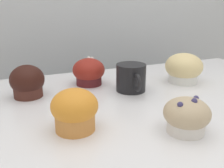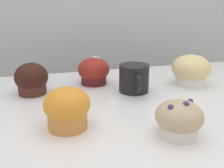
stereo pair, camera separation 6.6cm
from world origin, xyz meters
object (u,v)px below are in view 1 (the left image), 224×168
(muffin_front_center, at_px, (89,72))
(muffin_back_left, at_px, (187,116))
(muffin_back_right, at_px, (27,82))
(muffin_front_left, at_px, (184,68))
(muffin_front_right, at_px, (75,110))
(coffee_cup, at_px, (131,77))

(muffin_front_center, xyz_separation_m, muffin_back_left, (0.09, -0.36, -0.01))
(muffin_back_left, distance_m, muffin_back_right, 0.42)
(muffin_front_center, relative_size, muffin_back_left, 1.07)
(muffin_front_left, xyz_separation_m, muffin_front_right, (-0.39, -0.19, -0.00))
(muffin_front_right, bearing_deg, coffee_cup, 40.11)
(muffin_front_center, bearing_deg, muffin_front_right, -111.94)
(muffin_front_right, height_order, coffee_cup, muffin_front_right)
(muffin_front_left, height_order, coffee_cup, muffin_front_left)
(muffin_back_left, distance_m, muffin_front_right, 0.22)
(muffin_back_right, distance_m, coffee_cup, 0.28)
(muffin_back_right, bearing_deg, muffin_front_right, -72.60)
(muffin_front_right, relative_size, coffee_cup, 0.74)
(muffin_back_left, bearing_deg, muffin_front_left, 55.01)
(muffin_front_left, bearing_deg, muffin_front_right, -154.47)
(muffin_back_right, bearing_deg, coffee_cup, -11.71)
(muffin_front_center, distance_m, muffin_back_left, 0.37)
(muffin_back_right, xyz_separation_m, muffin_front_left, (0.46, -0.04, 0.00))
(muffin_back_right, height_order, muffin_front_right, muffin_back_right)
(coffee_cup, bearing_deg, muffin_front_center, 133.37)
(muffin_back_left, xyz_separation_m, muffin_back_right, (-0.27, 0.32, 0.01))
(muffin_front_left, height_order, muffin_front_right, muffin_front_left)
(muffin_back_left, bearing_deg, muffin_front_right, 156.20)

